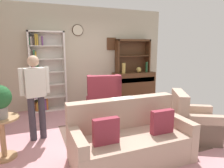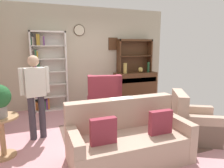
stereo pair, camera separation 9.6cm
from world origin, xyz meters
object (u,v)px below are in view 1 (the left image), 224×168
object	(u,v)px
bottle_wine	(147,67)
person_reading	(35,92)
vase_round	(139,70)
plant_stand	(2,133)
bookshelf	(45,73)
sideboard_hutch	(133,51)
vase_tall	(124,68)
book_stack	(118,111)
armchair_floral	(192,123)
couch_floral	(130,140)
sideboard	(134,85)
coffee_table	(112,117)
wingback_chair	(103,101)

from	to	relation	value
bottle_wine	person_reading	xyz separation A→B (m)	(-3.28, -1.54, -0.17)
vase_round	plant_stand	size ratio (longest dim) A/B	0.26
bookshelf	sideboard_hutch	world-z (taller)	bookshelf
vase_tall	book_stack	distance (m)	2.24
bookshelf	book_stack	distance (m)	2.44
sideboard_hutch	armchair_floral	xyz separation A→B (m)	(-0.18, -2.78, -1.27)
vase_tall	couch_floral	size ratio (longest dim) A/B	0.17
sideboard_hutch	couch_floral	bearing A→B (deg)	-118.33
person_reading	sideboard	bearing A→B (deg)	29.40
vase_round	coffee_table	bearing A→B (deg)	-131.30
bottle_wine	couch_floral	bearing A→B (deg)	-125.65
vase_tall	person_reading	world-z (taller)	person_reading
sideboard_hutch	couch_floral	world-z (taller)	sideboard_hutch
sideboard	wingback_chair	xyz separation A→B (m)	(-1.34, -0.92, -0.13)
bookshelf	book_stack	world-z (taller)	bookshelf
vase_round	person_reading	size ratio (longest dim) A/B	0.11
vase_round	book_stack	bearing A→B (deg)	-129.07
coffee_table	vase_round	bearing A→B (deg)	48.70
vase_tall	vase_round	xyz separation A→B (m)	(0.52, 0.01, -0.07)
book_stack	coffee_table	bearing A→B (deg)	165.48
wingback_chair	book_stack	bearing A→B (deg)	-94.15
vase_round	couch_floral	bearing A→B (deg)	-121.76
armchair_floral	plant_stand	bearing A→B (deg)	170.41
bookshelf	wingback_chair	xyz separation A→B (m)	(1.27, -1.00, -0.64)
vase_tall	wingback_chair	world-z (taller)	vase_tall
bookshelf	book_stack	xyz separation A→B (m)	(1.19, -2.05, -0.57)
couch_floral	book_stack	size ratio (longest dim) A/B	9.15
sideboard_hutch	coffee_table	bearing A→B (deg)	-126.50
vase_tall	person_reading	xyz separation A→B (m)	(-2.50, -1.55, -0.17)
bookshelf	coffee_table	distance (m)	2.40
vase_tall	armchair_floral	bearing A→B (deg)	-85.36
couch_floral	book_stack	xyz separation A→B (m)	(0.19, 0.91, 0.14)
armchair_floral	plant_stand	xyz separation A→B (m)	(-3.23, 0.55, 0.12)
sideboard	vase_tall	size ratio (longest dim) A/B	4.23
plant_stand	book_stack	xyz separation A→B (m)	(2.00, 0.15, 0.05)
wingback_chair	book_stack	distance (m)	1.06
sideboard	vase_tall	xyz separation A→B (m)	(-0.39, -0.08, 0.56)
vase_tall	coffee_table	distance (m)	2.30
armchair_floral	coffee_table	distance (m)	1.52
bookshelf	bottle_wine	xyz separation A→B (m)	(3.00, -0.17, 0.05)
bookshelf	person_reading	size ratio (longest dim) A/B	1.35
sideboard	vase_tall	distance (m)	0.69
bookshelf	person_reading	world-z (taller)	bookshelf
bottle_wine	coffee_table	size ratio (longest dim) A/B	0.40
vase_round	coffee_table	xyz separation A→B (m)	(-1.65, -1.88, -0.65)
bookshelf	coffee_table	xyz separation A→B (m)	(1.09, -2.03, -0.68)
armchair_floral	vase_tall	bearing A→B (deg)	94.64
sideboard	couch_floral	bearing A→B (deg)	-119.23
sideboard	vase_tall	bearing A→B (deg)	-168.37
wingback_chair	book_stack	size ratio (longest dim) A/B	5.33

